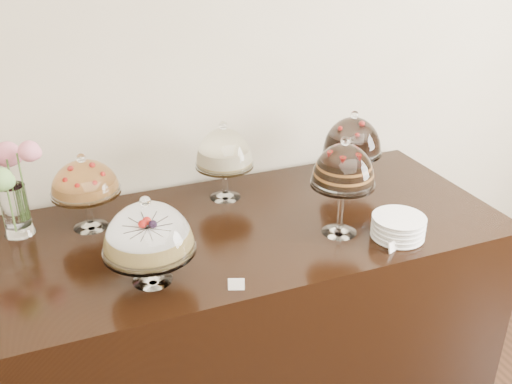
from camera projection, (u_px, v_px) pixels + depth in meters
name	position (u px, v px, depth m)	size (l,w,h in m)	color
wall_back	(270.00, 55.00, 2.80)	(5.00, 0.04, 3.00)	beige
display_counter	(252.00, 307.00, 2.70)	(2.20, 1.00, 0.90)	black
cake_stand_sugar_sponge	(148.00, 232.00, 2.03)	(0.34, 0.34, 0.35)	white
cake_stand_choco_layer	(344.00, 169.00, 2.31)	(0.27, 0.27, 0.44)	white
cake_stand_cheesecake	(224.00, 151.00, 2.64)	(0.27, 0.27, 0.38)	white
cake_stand_dark_choco	(353.00, 139.00, 2.79)	(0.29, 0.29, 0.38)	white
cake_stand_fruit_tart	(85.00, 181.00, 2.39)	(0.29, 0.29, 0.34)	white
flower_vase	(7.00, 182.00, 2.33)	(0.29, 0.33, 0.40)	white
plate_stack	(398.00, 227.00, 2.38)	(0.22, 0.22, 0.09)	white
price_card_left	(236.00, 284.00, 2.06)	(0.06, 0.01, 0.04)	white
price_card_right	(393.00, 246.00, 2.30)	(0.06, 0.01, 0.04)	white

